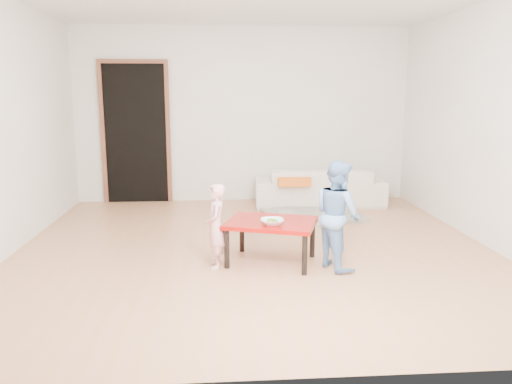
{
  "coord_description": "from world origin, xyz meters",
  "views": [
    {
      "loc": [
        -0.36,
        -5.09,
        1.62
      ],
      "look_at": [
        0.0,
        -0.2,
        0.65
      ],
      "focal_mm": 35.0,
      "sensor_mm": 36.0,
      "label": 1
    }
  ],
  "objects": [
    {
      "name": "doorway",
      "position": [
        -1.6,
        2.48,
        1.02
      ],
      "size": [
        1.02,
        0.08,
        2.11
      ],
      "primitive_type": null,
      "color": "brown",
      "rests_on": "back_wall"
    },
    {
      "name": "broccoli",
      "position": [
        0.12,
        -0.61,
        0.45
      ],
      "size": [
        0.12,
        0.12,
        0.06
      ],
      "primitive_type": null,
      "color": "#2D5919",
      "rests_on": "red_table"
    },
    {
      "name": "red_table",
      "position": [
        0.13,
        -0.47,
        0.21
      ],
      "size": [
        0.99,
        0.86,
        0.42
      ],
      "primitive_type": null,
      "rotation": [
        0.0,
        0.0,
        -0.32
      ],
      "color": "#9B0B08",
      "rests_on": "floor"
    },
    {
      "name": "right_wall",
      "position": [
        2.5,
        0.0,
        1.3
      ],
      "size": [
        0.02,
        5.0,
        2.6
      ],
      "primitive_type": "cube",
      "color": "white",
      "rests_on": "floor"
    },
    {
      "name": "cushion",
      "position": [
        0.67,
        1.78,
        0.42
      ],
      "size": [
        0.45,
        0.4,
        0.12
      ],
      "primitive_type": "cube",
      "rotation": [
        0.0,
        0.0,
        -0.0
      ],
      "color": "orange",
      "rests_on": "sofa"
    },
    {
      "name": "child_blue",
      "position": [
        0.73,
        -0.64,
        0.51
      ],
      "size": [
        0.54,
        0.6,
        1.02
      ],
      "primitive_type": "imported",
      "rotation": [
        0.0,
        0.0,
        1.94
      ],
      "color": "#628CE4",
      "rests_on": "floor"
    },
    {
      "name": "sofa",
      "position": [
        1.1,
        2.05,
        0.27
      ],
      "size": [
        1.91,
        0.83,
        0.55
      ],
      "primitive_type": "imported",
      "rotation": [
        0.0,
        0.0,
        3.09
      ],
      "color": "silver",
      "rests_on": "floor"
    },
    {
      "name": "left_wall",
      "position": [
        -2.5,
        0.0,
        1.3
      ],
      "size": [
        0.02,
        5.0,
        2.6
      ],
      "primitive_type": "cube",
      "color": "white",
      "rests_on": "floor"
    },
    {
      "name": "bowl",
      "position": [
        0.12,
        -0.61,
        0.44
      ],
      "size": [
        0.22,
        0.22,
        0.05
      ],
      "primitive_type": "imported",
      "color": "white",
      "rests_on": "red_table"
    },
    {
      "name": "back_wall",
      "position": [
        0.0,
        2.5,
        1.3
      ],
      "size": [
        5.0,
        0.02,
        2.6
      ],
      "primitive_type": "cube",
      "color": "white",
      "rests_on": "floor"
    },
    {
      "name": "child_pink",
      "position": [
        -0.4,
        -0.56,
        0.4
      ],
      "size": [
        0.19,
        0.29,
        0.8
      ],
      "primitive_type": "imported",
      "rotation": [
        0.0,
        0.0,
        -1.56
      ],
      "color": "#F97180",
      "rests_on": "floor"
    },
    {
      "name": "blanket",
      "position": [
        0.87,
        1.29,
        0.03
      ],
      "size": [
        1.37,
        1.23,
        0.06
      ],
      "primitive_type": null,
      "rotation": [
        0.0,
        0.0,
        0.26
      ],
      "color": "#A29A8F",
      "rests_on": "floor"
    },
    {
      "name": "basin",
      "position": [
        0.06,
        0.81,
        0.06
      ],
      "size": [
        0.41,
        0.41,
        0.13
      ],
      "primitive_type": "imported",
      "color": "#3276BD",
      "rests_on": "floor"
    },
    {
      "name": "floor",
      "position": [
        0.0,
        0.0,
        0.0
      ],
      "size": [
        5.0,
        5.0,
        0.01
      ],
      "primitive_type": "cube",
      "color": "tan",
      "rests_on": "ground"
    }
  ]
}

